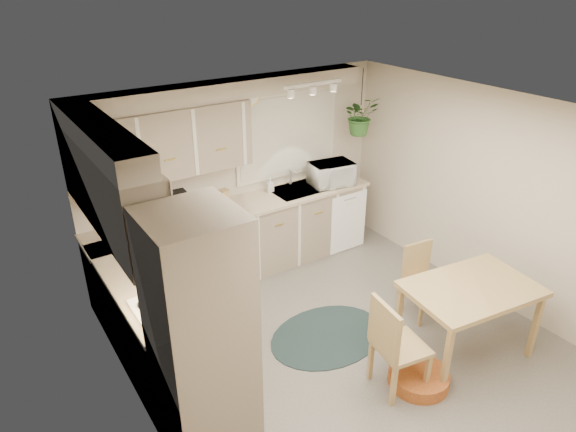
% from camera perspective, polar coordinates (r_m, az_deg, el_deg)
% --- Properties ---
extents(floor, '(4.20, 4.20, 0.00)m').
position_cam_1_polar(floor, '(5.52, 5.92, -13.91)').
color(floor, slate).
rests_on(floor, ground).
extents(ceiling, '(4.20, 4.20, 0.00)m').
position_cam_1_polar(ceiling, '(4.40, 7.36, 10.89)').
color(ceiling, silver).
rests_on(ceiling, wall_back).
extents(wall_back, '(4.00, 0.04, 2.40)m').
position_cam_1_polar(wall_back, '(6.43, -5.43, 4.62)').
color(wall_back, '#C1B4A0').
rests_on(wall_back, floor).
extents(wall_front, '(4.00, 0.04, 2.40)m').
position_cam_1_polar(wall_front, '(3.80, 27.91, -15.51)').
color(wall_front, '#C1B4A0').
rests_on(wall_front, floor).
extents(wall_left, '(0.04, 4.20, 2.40)m').
position_cam_1_polar(wall_left, '(4.04, -16.29, -10.43)').
color(wall_left, '#C1B4A0').
rests_on(wall_left, floor).
extents(wall_right, '(0.04, 4.20, 2.40)m').
position_cam_1_polar(wall_right, '(6.21, 20.95, 2.17)').
color(wall_right, '#C1B4A0').
rests_on(wall_right, floor).
extents(base_cab_left, '(0.60, 1.85, 0.90)m').
position_cam_1_polar(base_cab_left, '(5.23, -15.24, -11.19)').
color(base_cab_left, gray).
rests_on(base_cab_left, floor).
extents(base_cab_back, '(3.60, 0.60, 0.90)m').
position_cam_1_polar(base_cab_back, '(6.42, -5.43, -2.80)').
color(base_cab_back, gray).
rests_on(base_cab_back, floor).
extents(counter_left, '(0.64, 1.89, 0.04)m').
position_cam_1_polar(counter_left, '(4.97, -15.76, -6.81)').
color(counter_left, beige).
rests_on(counter_left, base_cab_left).
extents(counter_back, '(3.64, 0.64, 0.04)m').
position_cam_1_polar(counter_back, '(6.20, -5.57, 0.97)').
color(counter_back, beige).
rests_on(counter_back, base_cab_back).
extents(oven_stack, '(0.65, 0.65, 2.10)m').
position_cam_1_polar(oven_stack, '(3.92, -9.61, -13.63)').
color(oven_stack, gray).
rests_on(oven_stack, floor).
extents(wall_oven_face, '(0.02, 0.56, 0.58)m').
position_cam_1_polar(wall_oven_face, '(4.03, -5.40, -12.15)').
color(wall_oven_face, white).
rests_on(wall_oven_face, oven_stack).
extents(upper_cab_left, '(0.35, 2.00, 0.75)m').
position_cam_1_polar(upper_cab_left, '(4.64, -19.16, 2.93)').
color(upper_cab_left, gray).
rests_on(upper_cab_left, wall_left).
extents(upper_cab_back, '(2.00, 0.35, 0.75)m').
position_cam_1_polar(upper_cab_back, '(5.70, -13.78, 7.82)').
color(upper_cab_back, gray).
rests_on(upper_cab_back, wall_back).
extents(soffit_left, '(0.30, 2.00, 0.20)m').
position_cam_1_polar(soffit_left, '(4.48, -20.35, 8.45)').
color(soffit_left, '#C1B4A0').
rests_on(soffit_left, wall_left).
extents(soffit_back, '(3.60, 0.30, 0.20)m').
position_cam_1_polar(soffit_back, '(5.90, -6.92, 13.77)').
color(soffit_back, '#C1B4A0').
rests_on(soffit_back, wall_back).
extents(cooktop, '(0.52, 0.58, 0.02)m').
position_cam_1_polar(cooktop, '(4.49, -13.24, -9.92)').
color(cooktop, white).
rests_on(cooktop, counter_left).
extents(range_hood, '(0.40, 0.60, 0.14)m').
position_cam_1_polar(range_hood, '(4.24, -14.11, -5.00)').
color(range_hood, white).
rests_on(range_hood, upper_cab_left).
extents(window_blinds, '(1.40, 0.02, 1.00)m').
position_cam_1_polar(window_blinds, '(6.61, -0.05, 9.01)').
color(window_blinds, silver).
rests_on(window_blinds, wall_back).
extents(window_frame, '(1.50, 0.02, 1.10)m').
position_cam_1_polar(window_frame, '(6.62, -0.10, 9.03)').
color(window_frame, beige).
rests_on(window_frame, wall_back).
extents(sink, '(0.70, 0.48, 0.10)m').
position_cam_1_polar(sink, '(6.64, 1.24, 2.66)').
color(sink, '#B6B9BE').
rests_on(sink, counter_back).
extents(dishwasher_front, '(0.58, 0.02, 0.83)m').
position_cam_1_polar(dishwasher_front, '(6.96, 6.72, -0.72)').
color(dishwasher_front, white).
rests_on(dishwasher_front, base_cab_back).
extents(track_light_bar, '(0.80, 0.04, 0.04)m').
position_cam_1_polar(track_light_bar, '(6.02, 2.76, 14.46)').
color(track_light_bar, white).
rests_on(track_light_bar, ceiling).
extents(wall_clock, '(0.30, 0.03, 0.30)m').
position_cam_1_polar(wall_clock, '(6.19, -4.42, 13.31)').
color(wall_clock, gold).
rests_on(wall_clock, wall_back).
extents(dining_table, '(1.33, 0.98, 0.78)m').
position_cam_1_polar(dining_table, '(5.46, 19.19, -10.82)').
color(dining_table, tan).
rests_on(dining_table, floor).
extents(chair_left, '(0.51, 0.51, 0.96)m').
position_cam_1_polar(chair_left, '(4.85, 12.48, -13.74)').
color(chair_left, tan).
rests_on(chair_left, floor).
extents(chair_back, '(0.43, 0.43, 0.83)m').
position_cam_1_polar(chair_back, '(5.85, 14.99, -7.16)').
color(chair_back, tan).
rests_on(chair_back, floor).
extents(braided_rug, '(1.29, 0.97, 0.01)m').
position_cam_1_polar(braided_rug, '(5.60, 4.39, -13.12)').
color(braided_rug, black).
rests_on(braided_rug, floor).
extents(pet_bed, '(0.75, 0.75, 0.13)m').
position_cam_1_polar(pet_bed, '(5.18, 14.30, -17.00)').
color(pet_bed, '#BE6426').
rests_on(pet_bed, floor).
extents(microwave, '(0.59, 0.38, 0.37)m').
position_cam_1_polar(microwave, '(6.73, 4.85, 4.96)').
color(microwave, white).
rests_on(microwave, counter_back).
extents(soap_bottle, '(0.12, 0.19, 0.08)m').
position_cam_1_polar(soap_bottle, '(6.55, -2.01, 3.08)').
color(soap_bottle, white).
rests_on(soap_bottle, counter_back).
extents(hanging_plant, '(0.53, 0.57, 0.39)m').
position_cam_1_polar(hanging_plant, '(6.81, 8.02, 10.53)').
color(hanging_plant, '#2C5C24').
rests_on(hanging_plant, ceiling).
extents(coffee_maker, '(0.21, 0.25, 0.34)m').
position_cam_1_polar(coffee_maker, '(5.86, -11.95, 1.02)').
color(coffee_maker, black).
rests_on(coffee_maker, counter_back).
extents(toaster, '(0.30, 0.20, 0.17)m').
position_cam_1_polar(toaster, '(5.97, -10.55, 0.70)').
color(toaster, '#B6B9BE').
rests_on(toaster, counter_back).
extents(knife_block, '(0.12, 0.12, 0.22)m').
position_cam_1_polar(knife_block, '(6.14, -7.09, 1.96)').
color(knife_block, tan).
rests_on(knife_block, counter_back).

